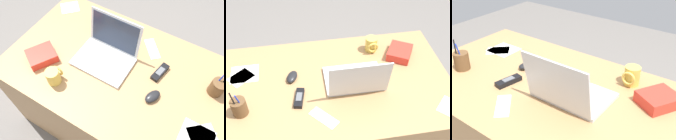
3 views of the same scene
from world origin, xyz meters
TOP-DOWN VIEW (x-y plane):
  - laptop at (-0.16, 0.04)m, footprint 0.34×0.28m
  - computer_mouse at (0.20, -0.07)m, footprint 0.09×0.11m
  - coffee_mug_white at (-0.33, -0.26)m, footprint 0.08×0.09m
  - cordless_phone at (0.16, 0.10)m, footprint 0.07×0.14m
  - pen_holder at (0.47, 0.14)m, footprint 0.08×0.08m
  - snack_bag at (-0.50, -0.17)m, footprint 0.20×0.21m
  - paper_note_near_laptop at (0.48, -0.16)m, footprint 0.17×0.15m
  - paper_note_left at (0.50, -0.13)m, footprint 0.17×0.17m
  - paper_note_right at (0.05, 0.24)m, footprint 0.15×0.16m

SIDE VIEW (x-z plane):
  - paper_note_near_laptop at x=0.48m, z-range 0.75..0.75m
  - paper_note_left at x=0.50m, z-range 0.75..0.75m
  - paper_note_right at x=0.05m, z-range 0.75..0.75m
  - cordless_phone at x=0.16m, z-range 0.74..0.77m
  - computer_mouse at x=0.20m, z-range 0.75..0.78m
  - snack_bag at x=-0.50m, z-range 0.75..0.80m
  - coffee_mug_white at x=-0.33m, z-range 0.75..0.84m
  - pen_holder at x=0.47m, z-range 0.71..0.88m
  - laptop at x=-0.16m, z-range 0.67..0.92m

